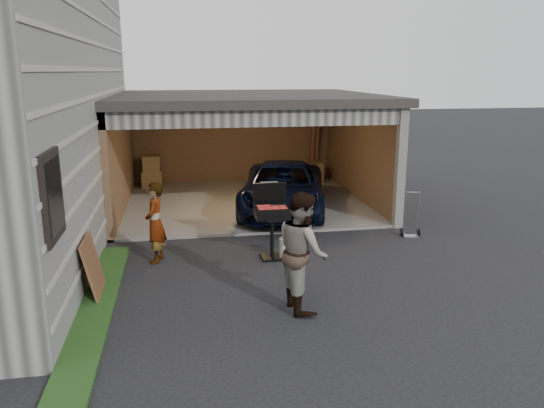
{
  "coord_description": "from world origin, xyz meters",
  "views": [
    {
      "loc": [
        -0.91,
        -7.41,
        3.47
      ],
      "look_at": [
        0.67,
        1.69,
        1.15
      ],
      "focal_mm": 35.0,
      "sensor_mm": 36.0,
      "label": 1
    }
  ],
  "objects_px": {
    "man": "(302,251)",
    "plywood_panel": "(93,267)",
    "minivan": "(283,190)",
    "hand_truck": "(411,228)",
    "woman": "(155,223)",
    "propane_tank": "(287,248)",
    "bbq_grill": "(272,215)"
  },
  "relations": [
    {
      "from": "man",
      "to": "plywood_panel",
      "type": "xyz_separation_m",
      "value": [
        -3.14,
        0.98,
        -0.42
      ]
    },
    {
      "from": "minivan",
      "to": "hand_truck",
      "type": "relative_size",
      "value": 4.36
    },
    {
      "from": "man",
      "to": "plywood_panel",
      "type": "height_order",
      "value": "man"
    },
    {
      "from": "minivan",
      "to": "woman",
      "type": "xyz_separation_m",
      "value": [
        -2.98,
        -3.0,
        0.16
      ]
    },
    {
      "from": "hand_truck",
      "to": "propane_tank",
      "type": "bearing_deg",
      "value": -146.89
    },
    {
      "from": "man",
      "to": "bbq_grill",
      "type": "xyz_separation_m",
      "value": [
        -0.07,
        2.24,
        -0.05
      ]
    },
    {
      "from": "hand_truck",
      "to": "plywood_panel",
      "type": "bearing_deg",
      "value": -146.17
    },
    {
      "from": "minivan",
      "to": "propane_tank",
      "type": "bearing_deg",
      "value": -86.41
    },
    {
      "from": "man",
      "to": "propane_tank",
      "type": "relative_size",
      "value": 4.33
    },
    {
      "from": "minivan",
      "to": "hand_truck",
      "type": "bearing_deg",
      "value": -31.4
    },
    {
      "from": "woman",
      "to": "man",
      "type": "xyz_separation_m",
      "value": [
        2.23,
        -2.4,
        0.14
      ]
    },
    {
      "from": "minivan",
      "to": "man",
      "type": "height_order",
      "value": "man"
    },
    {
      "from": "woman",
      "to": "man",
      "type": "bearing_deg",
      "value": 55.06
    },
    {
      "from": "minivan",
      "to": "woman",
      "type": "height_order",
      "value": "woman"
    },
    {
      "from": "man",
      "to": "bbq_grill",
      "type": "bearing_deg",
      "value": -4.35
    },
    {
      "from": "propane_tank",
      "to": "hand_truck",
      "type": "bearing_deg",
      "value": 17.67
    },
    {
      "from": "woman",
      "to": "propane_tank",
      "type": "relative_size",
      "value": 3.66
    },
    {
      "from": "bbq_grill",
      "to": "woman",
      "type": "bearing_deg",
      "value": 175.63
    },
    {
      "from": "minivan",
      "to": "hand_truck",
      "type": "height_order",
      "value": "minivan"
    },
    {
      "from": "minivan",
      "to": "plywood_panel",
      "type": "xyz_separation_m",
      "value": [
        -3.9,
        -4.42,
        -0.12
      ]
    },
    {
      "from": "woman",
      "to": "plywood_panel",
      "type": "height_order",
      "value": "woman"
    },
    {
      "from": "man",
      "to": "propane_tank",
      "type": "height_order",
      "value": "man"
    },
    {
      "from": "man",
      "to": "hand_truck",
      "type": "distance_m",
      "value": 4.42
    },
    {
      "from": "bbq_grill",
      "to": "hand_truck",
      "type": "height_order",
      "value": "bbq_grill"
    },
    {
      "from": "man",
      "to": "plywood_panel",
      "type": "relative_size",
      "value": 1.86
    },
    {
      "from": "minivan",
      "to": "bbq_grill",
      "type": "bearing_deg",
      "value": -91.35
    },
    {
      "from": "woman",
      "to": "man",
      "type": "distance_m",
      "value": 3.28
    },
    {
      "from": "minivan",
      "to": "plywood_panel",
      "type": "relative_size",
      "value": 4.47
    },
    {
      "from": "minivan",
      "to": "propane_tank",
      "type": "relative_size",
      "value": 10.4
    },
    {
      "from": "propane_tank",
      "to": "hand_truck",
      "type": "xyz_separation_m",
      "value": [
        2.93,
        0.93,
        -0.02
      ]
    },
    {
      "from": "man",
      "to": "hand_truck",
      "type": "height_order",
      "value": "man"
    },
    {
      "from": "minivan",
      "to": "man",
      "type": "relative_size",
      "value": 2.4
    }
  ]
}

